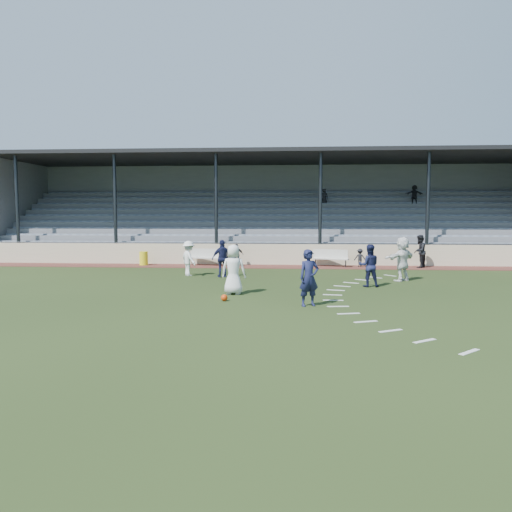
{
  "coord_description": "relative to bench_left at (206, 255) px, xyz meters",
  "views": [
    {
      "loc": [
        1.46,
        -17.12,
        3.02
      ],
      "look_at": [
        0.0,
        2.5,
        1.3
      ],
      "focal_mm": 35.0,
      "sensor_mm": 36.0,
      "label": 1
    }
  ],
  "objects": [
    {
      "name": "bench_left",
      "position": [
        0.0,
        0.0,
        0.0
      ],
      "size": [
        2.04,
        0.83,
        0.95
      ],
      "rotation": [
        0.0,
        0.0,
        -0.2
      ],
      "color": "beige",
      "rests_on": "cinder_track"
    },
    {
      "name": "player_navy_lead",
      "position": [
        5.43,
        -11.9,
        0.34
      ],
      "size": [
        0.79,
        0.67,
        1.84
      ],
      "primitive_type": "imported",
      "rotation": [
        0.0,
        0.0,
        0.4
      ],
      "color": "#161A3E",
      "rests_on": "ground"
    },
    {
      "name": "player_white_back",
      "position": [
        9.73,
        -5.61,
        0.39
      ],
      "size": [
        1.75,
        1.62,
        1.95
      ],
      "primitive_type": "imported",
      "rotation": [
        0.0,
        0.0,
        3.86
      ],
      "color": "white",
      "rests_on": "ground"
    },
    {
      "name": "grandstand",
      "position": [
        3.46,
        5.47,
        1.62
      ],
      "size": [
        34.6,
        9.0,
        6.61
      ],
      "color": "slate",
      "rests_on": "ground"
    },
    {
      "name": "player_white_lead",
      "position": [
        2.72,
        -9.74,
        0.34
      ],
      "size": [
        0.95,
        0.66,
        1.85
      ],
      "primitive_type": "imported",
      "rotation": [
        0.0,
        0.0,
        3.06
      ],
      "color": "white",
      "rests_on": "ground"
    },
    {
      "name": "penalty_arc",
      "position": [
        7.57,
        -10.8,
        -0.58
      ],
      "size": [
        3.89,
        14.63,
        0.01
      ],
      "color": "silver",
      "rests_on": "ground"
    },
    {
      "name": "player_white_wing",
      "position": [
        -0.05,
        -4.54,
        0.25
      ],
      "size": [
        1.16,
        1.23,
        1.67
      ],
      "primitive_type": "imported",
      "rotation": [
        0.0,
        0.0,
        2.25
      ],
      "color": "white",
      "rests_on": "ground"
    },
    {
      "name": "sub_left_near",
      "position": [
        1.16,
        -0.25,
        -0.06
      ],
      "size": [
        0.37,
        0.25,
        1.01
      ],
      "primitive_type": "imported",
      "rotation": [
        0.0,
        0.0,
        3.16
      ],
      "color": "black",
      "rests_on": "cinder_track"
    },
    {
      "name": "player_navy_wing",
      "position": [
        1.63,
        -4.92,
        0.29
      ],
      "size": [
        1.11,
        0.8,
        1.75
      ],
      "primitive_type": "imported",
      "rotation": [
        0.0,
        0.0,
        3.55
      ],
      "color": "#161A3E",
      "rests_on": "ground"
    },
    {
      "name": "cinder_track",
      "position": [
        3.45,
        -0.3,
        -0.57
      ],
      "size": [
        34.0,
        2.0,
        0.02
      ],
      "primitive_type": "cube",
      "color": "#522720",
      "rests_on": "ground"
    },
    {
      "name": "ground",
      "position": [
        3.45,
        -10.8,
        -0.58
      ],
      "size": [
        90.0,
        90.0,
        0.0
      ],
      "primitive_type": "plane",
      "color": "#223214",
      "rests_on": "ground"
    },
    {
      "name": "sub_left_far",
      "position": [
        1.76,
        -0.07,
        0.05
      ],
      "size": [
        0.78,
        0.47,
        1.23
      ],
      "primitive_type": "imported",
      "rotation": [
        0.0,
        0.0,
        3.39
      ],
      "color": "black",
      "rests_on": "cinder_track"
    },
    {
      "name": "bench_right",
      "position": [
        7.0,
        0.0,
        0.0
      ],
      "size": [
        2.03,
        1.04,
        0.95
      ],
      "rotation": [
        0.0,
        0.0,
        -0.3
      ],
      "color": "beige",
      "rests_on": "cinder_track"
    },
    {
      "name": "official",
      "position": [
        11.79,
        -0.28,
        0.33
      ],
      "size": [
        1.04,
        1.1,
        1.79
      ],
      "primitive_type": "imported",
      "rotation": [
        0.0,
        0.0,
        4.14
      ],
      "color": "black",
      "rests_on": "cinder_track"
    },
    {
      "name": "football",
      "position": [
        2.58,
        -11.19,
        -0.47
      ],
      "size": [
        0.23,
        0.23,
        0.23
      ],
      "primitive_type": "sphere",
      "color": "#C73A0B",
      "rests_on": "ground"
    },
    {
      "name": "sub_right",
      "position": [
        8.62,
        -0.08,
        -0.06
      ],
      "size": [
        0.68,
        0.44,
        1.01
      ],
      "primitive_type": "imported",
      "rotation": [
        0.0,
        0.0,
        3.04
      ],
      "color": "black",
      "rests_on": "cinder_track"
    },
    {
      "name": "player_navy_mid",
      "position": [
        8.0,
        -7.48,
        0.28
      ],
      "size": [
        0.85,
        0.66,
        1.73
      ],
      "primitive_type": "imported",
      "rotation": [
        0.0,
        0.0,
        3.13
      ],
      "color": "#161A3E",
      "rests_on": "ground"
    },
    {
      "name": "trash_bin",
      "position": [
        -3.61,
        -0.07,
        -0.18
      ],
      "size": [
        0.48,
        0.48,
        0.77
      ],
      "primitive_type": "cylinder",
      "color": "yellow",
      "rests_on": "cinder_track"
    },
    {
      "name": "retaining_wall",
      "position": [
        3.45,
        0.75,
        0.02
      ],
      "size": [
        34.0,
        0.18,
        1.2
      ],
      "primitive_type": "cube",
      "color": "beige",
      "rests_on": "ground"
    }
  ]
}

